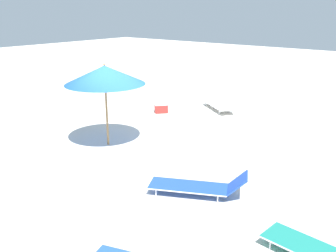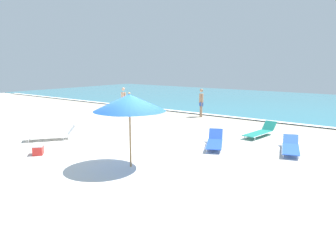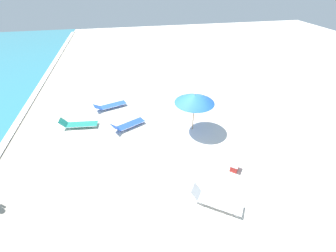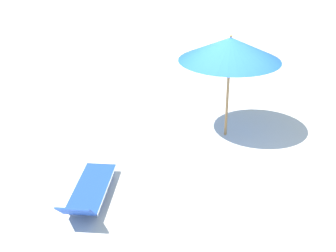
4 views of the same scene
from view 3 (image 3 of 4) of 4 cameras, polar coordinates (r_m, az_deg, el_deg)
name	(u,v)px [view 3 (image 3 of 4)]	position (r m, az deg, el deg)	size (l,w,h in m)	color
ground_plane	(184,132)	(13.73, 4.20, -1.61)	(60.00, 60.00, 0.16)	silver
beach_umbrella	(195,99)	(12.85, 6.80, 6.91)	(2.30, 2.30, 2.43)	#9E7547
sun_lounger_under_umbrella	(128,125)	(14.07, -10.13, 0.37)	(1.49, 2.16, 0.57)	blue
sun_lounger_beside_umbrella	(215,201)	(10.03, 11.94, -18.06)	(1.71, 2.12, 0.62)	white
sun_lounger_near_water_left	(79,124)	(14.98, -21.77, 0.50)	(0.83, 2.27, 0.58)	#1E8475
sun_lounger_near_water_right	(110,105)	(16.39, -14.44, 5.12)	(1.27, 2.30, 0.47)	blue
cooler_box	(235,167)	(11.60, 16.57, -9.90)	(0.61, 0.59, 0.37)	red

